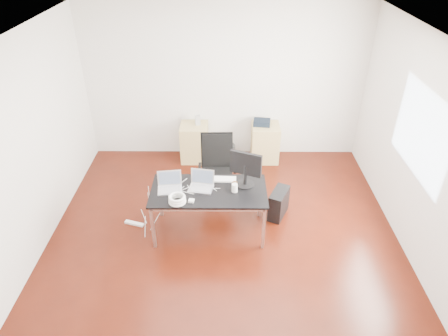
{
  "coord_description": "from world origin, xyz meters",
  "views": [
    {
      "loc": [
        0.03,
        -4.31,
        3.93
      ],
      "look_at": [
        0.0,
        0.55,
        0.85
      ],
      "focal_mm": 32.0,
      "sensor_mm": 36.0,
      "label": 1
    }
  ],
  "objects_px": {
    "desk": "(209,193)",
    "filing_cabinet_left": "(195,142)",
    "filing_cabinet_right": "(265,143)",
    "office_chair": "(217,166)",
    "pc_tower": "(279,203)"
  },
  "relations": [
    {
      "from": "office_chair",
      "to": "filing_cabinet_left",
      "type": "relative_size",
      "value": 1.54
    },
    {
      "from": "office_chair",
      "to": "filing_cabinet_left",
      "type": "distance_m",
      "value": 1.33
    },
    {
      "from": "filing_cabinet_left",
      "to": "filing_cabinet_right",
      "type": "height_order",
      "value": "same"
    },
    {
      "from": "desk",
      "to": "filing_cabinet_left",
      "type": "relative_size",
      "value": 2.29
    },
    {
      "from": "desk",
      "to": "office_chair",
      "type": "xyz_separation_m",
      "value": [
        0.1,
        0.83,
        -0.07
      ]
    },
    {
      "from": "filing_cabinet_right",
      "to": "desk",
      "type": "bearing_deg",
      "value": -115.02
    },
    {
      "from": "filing_cabinet_left",
      "to": "pc_tower",
      "type": "distance_m",
      "value": 2.19
    },
    {
      "from": "filing_cabinet_right",
      "to": "office_chair",
      "type": "bearing_deg",
      "value": -125.18
    },
    {
      "from": "filing_cabinet_right",
      "to": "pc_tower",
      "type": "xyz_separation_m",
      "value": [
        0.08,
        -1.69,
        -0.13
      ]
    },
    {
      "from": "filing_cabinet_left",
      "to": "pc_tower",
      "type": "height_order",
      "value": "filing_cabinet_left"
    },
    {
      "from": "desk",
      "to": "pc_tower",
      "type": "height_order",
      "value": "desk"
    },
    {
      "from": "pc_tower",
      "to": "desk",
      "type": "bearing_deg",
      "value": -135.56
    },
    {
      "from": "desk",
      "to": "filing_cabinet_left",
      "type": "height_order",
      "value": "desk"
    },
    {
      "from": "pc_tower",
      "to": "filing_cabinet_left",
      "type": "bearing_deg",
      "value": 154.34
    },
    {
      "from": "desk",
      "to": "filing_cabinet_right",
      "type": "height_order",
      "value": "desk"
    }
  ]
}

